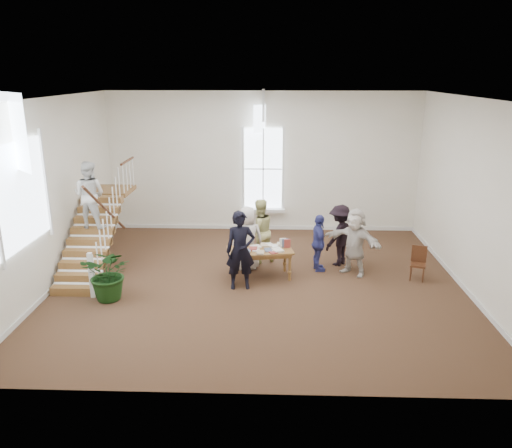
{
  "coord_description": "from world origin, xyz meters",
  "views": [
    {
      "loc": [
        0.32,
        -11.49,
        5.06
      ],
      "look_at": [
        -0.09,
        0.4,
        1.42
      ],
      "focal_mm": 35.0,
      "sensor_mm": 36.0,
      "label": 1
    }
  ],
  "objects_px": {
    "woman_cluster_a": "(319,243)",
    "library_table": "(261,252)",
    "police_officer": "(240,250)",
    "elderly_woman": "(247,238)",
    "woman_cluster_b": "(340,235)",
    "floor_plant": "(110,273)",
    "person_yellow": "(259,231)",
    "woman_cluster_c": "(355,242)",
    "side_chair": "(418,261)"
  },
  "relations": [
    {
      "from": "police_officer",
      "to": "floor_plant",
      "type": "distance_m",
      "value": 3.07
    },
    {
      "from": "woman_cluster_a",
      "to": "library_table",
      "type": "bearing_deg",
      "value": 101.43
    },
    {
      "from": "floor_plant",
      "to": "person_yellow",
      "type": "bearing_deg",
      "value": 36.59
    },
    {
      "from": "woman_cluster_c",
      "to": "side_chair",
      "type": "relative_size",
      "value": 2.05
    },
    {
      "from": "police_officer",
      "to": "person_yellow",
      "type": "xyz_separation_m",
      "value": [
        0.4,
        1.75,
        -0.07
      ]
    },
    {
      "from": "woman_cluster_c",
      "to": "floor_plant",
      "type": "relative_size",
      "value": 1.38
    },
    {
      "from": "woman_cluster_b",
      "to": "police_officer",
      "type": "bearing_deg",
      "value": -17.44
    },
    {
      "from": "woman_cluster_a",
      "to": "woman_cluster_b",
      "type": "relative_size",
      "value": 0.91
    },
    {
      "from": "woman_cluster_c",
      "to": "side_chair",
      "type": "xyz_separation_m",
      "value": [
        1.59,
        -0.26,
        -0.41
      ]
    },
    {
      "from": "floor_plant",
      "to": "side_chair",
      "type": "distance_m",
      "value": 7.57
    },
    {
      "from": "side_chair",
      "to": "woman_cluster_c",
      "type": "bearing_deg",
      "value": -171.04
    },
    {
      "from": "person_yellow",
      "to": "woman_cluster_a",
      "type": "bearing_deg",
      "value": 132.45
    },
    {
      "from": "library_table",
      "to": "police_officer",
      "type": "distance_m",
      "value": 0.85
    },
    {
      "from": "woman_cluster_a",
      "to": "floor_plant",
      "type": "bearing_deg",
      "value": 103.4
    },
    {
      "from": "elderly_woman",
      "to": "police_officer",
      "type": "bearing_deg",
      "value": 74.18
    },
    {
      "from": "woman_cluster_b",
      "to": "floor_plant",
      "type": "height_order",
      "value": "woman_cluster_b"
    },
    {
      "from": "elderly_woman",
      "to": "side_chair",
      "type": "xyz_separation_m",
      "value": [
        4.36,
        -0.53,
        -0.39
      ]
    },
    {
      "from": "person_yellow",
      "to": "side_chair",
      "type": "height_order",
      "value": "person_yellow"
    },
    {
      "from": "woman_cluster_a",
      "to": "woman_cluster_c",
      "type": "relative_size",
      "value": 0.87
    },
    {
      "from": "police_officer",
      "to": "woman_cluster_c",
      "type": "xyz_separation_m",
      "value": [
        2.88,
        0.98,
        -0.08
      ]
    },
    {
      "from": "library_table",
      "to": "woman_cluster_c",
      "type": "distance_m",
      "value": 2.44
    },
    {
      "from": "elderly_woman",
      "to": "side_chair",
      "type": "relative_size",
      "value": 1.99
    },
    {
      "from": "police_officer",
      "to": "elderly_woman",
      "type": "bearing_deg",
      "value": 76.99
    },
    {
      "from": "person_yellow",
      "to": "elderly_woman",
      "type": "bearing_deg",
      "value": 31.27
    },
    {
      "from": "person_yellow",
      "to": "woman_cluster_b",
      "type": "relative_size",
      "value": 1.07
    },
    {
      "from": "police_officer",
      "to": "elderly_woman",
      "type": "height_order",
      "value": "police_officer"
    },
    {
      "from": "woman_cluster_a",
      "to": "woman_cluster_b",
      "type": "distance_m",
      "value": 0.75
    },
    {
      "from": "police_officer",
      "to": "side_chair",
      "type": "bearing_deg",
      "value": 0.73
    },
    {
      "from": "library_table",
      "to": "woman_cluster_a",
      "type": "bearing_deg",
      "value": 9.0
    },
    {
      "from": "library_table",
      "to": "police_officer",
      "type": "xyz_separation_m",
      "value": [
        -0.47,
        -0.65,
        0.29
      ]
    },
    {
      "from": "police_officer",
      "to": "woman_cluster_a",
      "type": "distance_m",
      "value": 2.31
    },
    {
      "from": "woman_cluster_a",
      "to": "side_chair",
      "type": "bearing_deg",
      "value": -108.47
    },
    {
      "from": "woman_cluster_c",
      "to": "floor_plant",
      "type": "distance_m",
      "value": 6.09
    },
    {
      "from": "woman_cluster_a",
      "to": "woman_cluster_c",
      "type": "xyz_separation_m",
      "value": [
        0.9,
        -0.2,
        0.11
      ]
    },
    {
      "from": "elderly_woman",
      "to": "person_yellow",
      "type": "bearing_deg",
      "value": -132.21
    },
    {
      "from": "woman_cluster_a",
      "to": "floor_plant",
      "type": "distance_m",
      "value": 5.3
    },
    {
      "from": "library_table",
      "to": "elderly_woman",
      "type": "xyz_separation_m",
      "value": [
        -0.37,
        0.6,
        0.17
      ]
    },
    {
      "from": "woman_cluster_b",
      "to": "side_chair",
      "type": "xyz_separation_m",
      "value": [
        1.89,
        -0.91,
        -0.37
      ]
    },
    {
      "from": "woman_cluster_b",
      "to": "floor_plant",
      "type": "distance_m",
      "value": 6.03
    },
    {
      "from": "police_officer",
      "to": "elderly_woman",
      "type": "distance_m",
      "value": 1.26
    },
    {
      "from": "library_table",
      "to": "floor_plant",
      "type": "distance_m",
      "value": 3.7
    },
    {
      "from": "woman_cluster_a",
      "to": "side_chair",
      "type": "height_order",
      "value": "woman_cluster_a"
    },
    {
      "from": "person_yellow",
      "to": "woman_cluster_b",
      "type": "distance_m",
      "value": 2.18
    },
    {
      "from": "person_yellow",
      "to": "woman_cluster_a",
      "type": "xyz_separation_m",
      "value": [
        1.58,
        -0.57,
        -0.13
      ]
    },
    {
      "from": "woman_cluster_a",
      "to": "side_chair",
      "type": "relative_size",
      "value": 1.78
    },
    {
      "from": "elderly_woman",
      "to": "woman_cluster_c",
      "type": "relative_size",
      "value": 0.97
    },
    {
      "from": "woman_cluster_a",
      "to": "elderly_woman",
      "type": "bearing_deg",
      "value": 80.03
    },
    {
      "from": "library_table",
      "to": "woman_cluster_b",
      "type": "xyz_separation_m",
      "value": [
        2.11,
        0.98,
        0.16
      ]
    },
    {
      "from": "library_table",
      "to": "elderly_woman",
      "type": "distance_m",
      "value": 0.72
    },
    {
      "from": "police_officer",
      "to": "floor_plant",
      "type": "relative_size",
      "value": 1.51
    }
  ]
}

